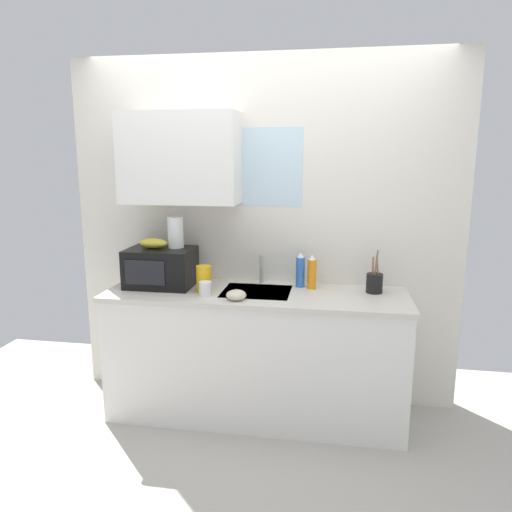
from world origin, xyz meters
TOP-DOWN VIEW (x-y plane):
  - kitchen_wall_assembly at (-0.10, 0.31)m, footprint 2.82×0.42m
  - counter_unit at (0.00, 0.00)m, footprint 2.05×0.63m
  - sink_faucet at (0.00, 0.24)m, footprint 0.03×0.03m
  - microwave at (-0.69, 0.05)m, footprint 0.46×0.35m
  - banana_bunch at (-0.74, 0.05)m, footprint 0.20×0.11m
  - paper_towel_roll at (-0.59, 0.10)m, footprint 0.11×0.11m
  - dish_soap_bottle_blue at (0.28, 0.19)m, footprint 0.06×0.06m
  - dish_soap_bottle_orange at (0.37, 0.15)m, footprint 0.06×0.06m
  - cereal_canister at (-0.35, -0.05)m, footprint 0.10×0.10m
  - mug_white at (-0.32, -0.14)m, footprint 0.08×0.08m
  - utensil_crock at (0.79, 0.12)m, footprint 0.11×0.11m
  - small_bowl at (-0.10, -0.20)m, footprint 0.13×0.13m

SIDE VIEW (x-z plane):
  - counter_unit at x=0.00m, z-range 0.01..0.91m
  - small_bowl at x=-0.10m, z-range 0.90..0.96m
  - mug_white at x=-0.32m, z-range 0.90..0.99m
  - utensil_crock at x=0.79m, z-range 0.82..1.12m
  - cereal_canister at x=-0.35m, z-range 0.90..1.08m
  - sink_faucet at x=0.00m, z-range 0.90..1.11m
  - dish_soap_bottle_orange at x=0.37m, z-range 0.89..1.13m
  - dish_soap_bottle_blue at x=0.28m, z-range 0.89..1.14m
  - microwave at x=-0.69m, z-range 0.90..1.17m
  - banana_bunch at x=-0.74m, z-range 1.17..1.24m
  - paper_towel_roll at x=-0.59m, z-range 1.17..1.39m
  - kitchen_wall_assembly at x=-0.10m, z-range 0.10..2.60m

